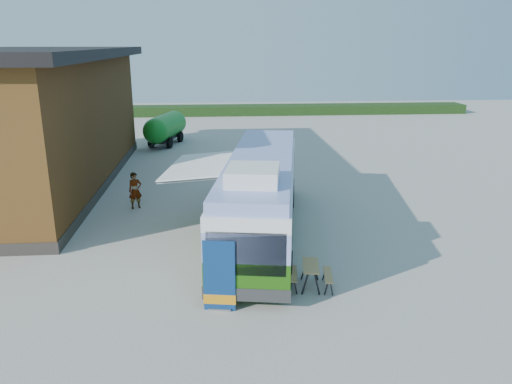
{
  "coord_description": "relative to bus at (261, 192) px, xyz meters",
  "views": [
    {
      "loc": [
        -0.33,
        -18.2,
        7.81
      ],
      "look_at": [
        1.37,
        3.04,
        1.4
      ],
      "focal_mm": 35.0,
      "sensor_mm": 36.0,
      "label": 1
    }
  ],
  "objects": [
    {
      "name": "bus",
      "position": [
        0.0,
        0.0,
        0.0
      ],
      "size": [
        4.7,
        12.99,
        3.91
      ],
      "rotation": [
        0.0,
        0.0,
        -0.16
      ],
      "color": "#266210",
      "rests_on": "ground"
    },
    {
      "name": "person_b",
      "position": [
        0.8,
        2.7,
        -1.04
      ],
      "size": [
        0.95,
        1.01,
        1.66
      ],
      "primitive_type": "imported",
      "rotation": [
        0.0,
        0.0,
        -2.09
      ],
      "color": "#999999",
      "rests_on": "ground"
    },
    {
      "name": "ground",
      "position": [
        -1.46,
        -1.41,
        -1.87
      ],
      "size": [
        100.0,
        100.0,
        0.0
      ],
      "primitive_type": "plane",
      "color": "#BCB7AD",
      "rests_on": "ground"
    },
    {
      "name": "banner",
      "position": [
        -1.8,
        -6.09,
        -0.94
      ],
      "size": [
        0.98,
        0.29,
        2.26
      ],
      "rotation": [
        0.0,
        0.0,
        -0.16
      ],
      "color": "navy",
      "rests_on": "ground"
    },
    {
      "name": "person_a",
      "position": [
        -5.79,
        4.02,
        -0.97
      ],
      "size": [
        0.78,
        0.67,
        1.79
      ],
      "primitive_type": "imported",
      "rotation": [
        0.0,
        0.0,
        0.44
      ],
      "color": "#999999",
      "rests_on": "ground"
    },
    {
      "name": "picnic_table",
      "position": [
        1.21,
        -4.83,
        -1.27
      ],
      "size": [
        1.58,
        1.45,
        0.81
      ],
      "rotation": [
        0.0,
        0.0,
        -0.15
      ],
      "color": "tan",
      "rests_on": "ground"
    },
    {
      "name": "barn",
      "position": [
        -11.96,
        8.59,
        1.72
      ],
      "size": [
        9.6,
        21.2,
        7.5
      ],
      "color": "brown",
      "rests_on": "ground"
    },
    {
      "name": "slurry_tanker",
      "position": [
        -5.77,
        19.92,
        -0.49
      ],
      "size": [
        3.01,
        6.33,
        2.4
      ],
      "rotation": [
        0.0,
        0.0,
        -0.26
      ],
      "color": "#178221",
      "rests_on": "ground"
    },
    {
      "name": "awning",
      "position": [
        -2.15,
        0.36,
        0.97
      ],
      "size": [
        3.56,
        5.0,
        0.55
      ],
      "rotation": [
        0.0,
        0.0,
        -0.16
      ],
      "color": "white",
      "rests_on": "ground"
    },
    {
      "name": "hedge",
      "position": [
        6.54,
        36.59,
        -1.37
      ],
      "size": [
        40.0,
        3.0,
        1.0
      ],
      "primitive_type": "cube",
      "color": "#264419",
      "rests_on": "ground"
    }
  ]
}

